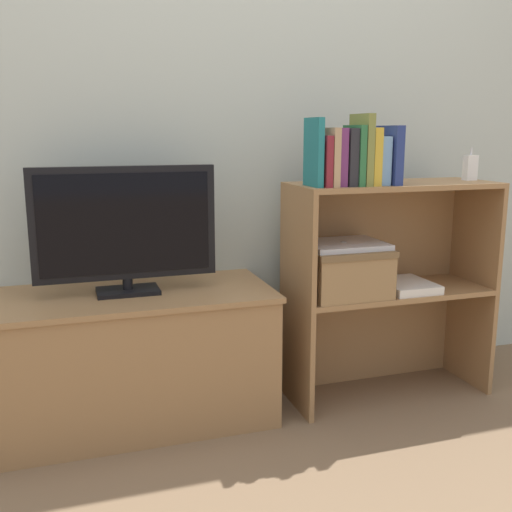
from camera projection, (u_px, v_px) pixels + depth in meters
name	position (u px, v px, depth m)	size (l,w,h in m)	color
ground_plane	(270.00, 430.00, 2.19)	(16.00, 16.00, 0.00)	brown
wall_back	(231.00, 98.00, 2.40)	(10.00, 0.05, 2.40)	#B2BCB2
tv_stand	(131.00, 358.00, 2.21)	(1.04, 0.48, 0.50)	olive
tv	(125.00, 227.00, 2.11)	(0.64, 0.14, 0.45)	black
bookshelf_lower_tier	(380.00, 322.00, 2.51)	(0.82, 0.33, 0.45)	olive
bookshelf_upper_tier	(384.00, 219.00, 2.42)	(0.82, 0.33, 0.43)	olive
book_teal	(314.00, 152.00, 2.14)	(0.02, 0.14, 0.24)	#1E7075
book_maroon	(321.00, 161.00, 2.16)	(0.02, 0.15, 0.18)	maroon
book_tan	(329.00, 157.00, 2.16)	(0.03, 0.16, 0.21)	tan
book_plum	(337.00, 157.00, 2.17)	(0.03, 0.13, 0.21)	#6B2D66
book_charcoal	(346.00, 157.00, 2.18)	(0.03, 0.14, 0.21)	#232328
book_forest	(354.00, 155.00, 2.19)	(0.02, 0.15, 0.22)	#286638
book_olive	(361.00, 150.00, 2.20)	(0.03, 0.15, 0.26)	olive
book_mustard	(369.00, 156.00, 2.21)	(0.03, 0.15, 0.21)	gold
book_skyblue	(379.00, 161.00, 2.23)	(0.04, 0.12, 0.18)	#709ECC
book_navy	(389.00, 155.00, 2.24)	(0.03, 0.16, 0.22)	navy
baby_monitor	(470.00, 168.00, 2.43)	(0.05, 0.03, 0.13)	white
storage_basket_left	(343.00, 268.00, 2.32)	(0.31, 0.30, 0.19)	#937047
laptop	(343.00, 244.00, 2.30)	(0.30, 0.25, 0.02)	#BCBCC1
magazine_stack	(406.00, 286.00, 2.40)	(0.20, 0.24, 0.03)	silver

